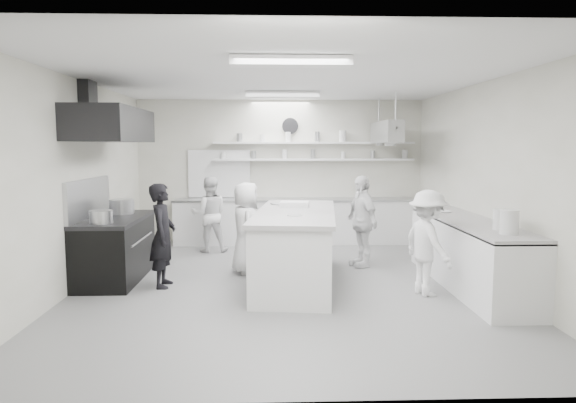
{
  "coord_description": "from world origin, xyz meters",
  "views": [
    {
      "loc": [
        -0.23,
        -7.4,
        2.05
      ],
      "look_at": [
        0.05,
        0.6,
        1.17
      ],
      "focal_mm": 31.95,
      "sensor_mm": 36.0,
      "label": 1
    }
  ],
  "objects_px": {
    "stove": "(115,250)",
    "cook_back": "(209,214)",
    "back_counter": "(295,221)",
    "prep_island": "(296,248)",
    "cook_stove": "(163,235)",
    "right_counter": "(469,255)"
  },
  "relations": [
    {
      "from": "stove",
      "to": "cook_back",
      "type": "relative_size",
      "value": 1.24
    },
    {
      "from": "stove",
      "to": "back_counter",
      "type": "bearing_deg",
      "value": 43.99
    },
    {
      "from": "prep_island",
      "to": "cook_stove",
      "type": "height_order",
      "value": "cook_stove"
    },
    {
      "from": "right_counter",
      "to": "cook_back",
      "type": "height_order",
      "value": "cook_back"
    },
    {
      "from": "back_counter",
      "to": "prep_island",
      "type": "distance_m",
      "value": 3.1
    },
    {
      "from": "back_counter",
      "to": "cook_back",
      "type": "xyz_separation_m",
      "value": [
        -1.69,
        -0.79,
        0.27
      ]
    },
    {
      "from": "stove",
      "to": "cook_back",
      "type": "height_order",
      "value": "cook_back"
    },
    {
      "from": "back_counter",
      "to": "cook_back",
      "type": "distance_m",
      "value": 1.89
    },
    {
      "from": "right_counter",
      "to": "cook_stove",
      "type": "xyz_separation_m",
      "value": [
        -4.43,
        0.16,
        0.28
      ]
    },
    {
      "from": "right_counter",
      "to": "cook_back",
      "type": "xyz_separation_m",
      "value": [
        -4.04,
        2.61,
        0.26
      ]
    },
    {
      "from": "back_counter",
      "to": "right_counter",
      "type": "bearing_deg",
      "value": -55.35
    },
    {
      "from": "right_counter",
      "to": "prep_island",
      "type": "height_order",
      "value": "prep_island"
    },
    {
      "from": "stove",
      "to": "prep_island",
      "type": "distance_m",
      "value": 2.77
    },
    {
      "from": "stove",
      "to": "back_counter",
      "type": "xyz_separation_m",
      "value": [
        2.9,
        2.8,
        0.01
      ]
    },
    {
      "from": "right_counter",
      "to": "cook_stove",
      "type": "height_order",
      "value": "cook_stove"
    },
    {
      "from": "back_counter",
      "to": "cook_back",
      "type": "height_order",
      "value": "cook_back"
    },
    {
      "from": "prep_island",
      "to": "cook_stove",
      "type": "bearing_deg",
      "value": -169.39
    },
    {
      "from": "prep_island",
      "to": "right_counter",
      "type": "bearing_deg",
      "value": -0.45
    },
    {
      "from": "stove",
      "to": "right_counter",
      "type": "height_order",
      "value": "right_counter"
    },
    {
      "from": "prep_island",
      "to": "cook_stove",
      "type": "distance_m",
      "value": 1.96
    },
    {
      "from": "right_counter",
      "to": "stove",
      "type": "bearing_deg",
      "value": 173.48
    },
    {
      "from": "prep_island",
      "to": "cook_back",
      "type": "height_order",
      "value": "cook_back"
    }
  ]
}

